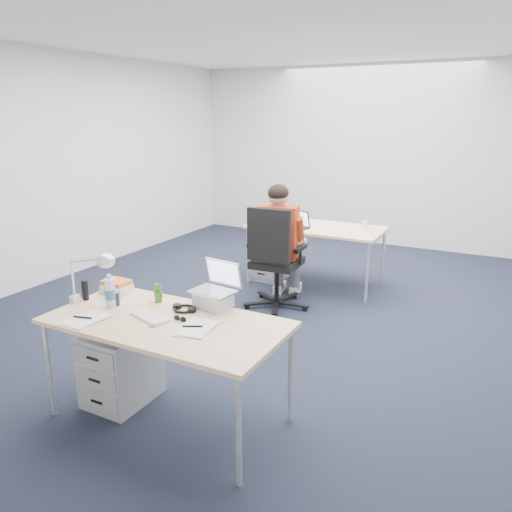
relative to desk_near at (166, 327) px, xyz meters
The scene contains 24 objects.
floor 2.15m from the desk_near, 94.61° to the left, with size 7.00×7.00×0.00m, color black.
room 2.29m from the desk_near, 94.61° to the left, with size 6.02×7.02×2.80m.
desk_near is the anchor object (origin of this frame).
desk_far 3.16m from the desk_near, 92.99° to the left, with size 1.60×0.80×0.73m.
office_chair 2.24m from the desk_near, 96.44° to the left, with size 0.76×0.76×1.13m.
seated_person 2.40m from the desk_near, 96.52° to the left, with size 0.48×0.77×1.33m.
drawer_pedestal_near 0.61m from the desk_near, behind, with size 0.40×0.50×0.55m, color #ADB0B3.
drawer_pedestal_far 3.24m from the desk_near, 103.72° to the left, with size 0.40×0.50×0.55m, color #ADB0B3.
silver_laptop 0.43m from the desk_near, 67.07° to the left, with size 0.30×0.23×0.31m, color silver, non-canonical shape.
wireless_keyboard 0.13m from the desk_near, behind, with size 0.30×0.12×0.02m, color white.
computer_mouse 0.11m from the desk_near, 96.02° to the right, with size 0.05×0.09×0.03m, color white.
headphones 0.21m from the desk_near, 88.90° to the left, with size 0.19×0.15×0.03m, color black, non-canonical shape.
can_koozie 0.50m from the desk_near, behind, with size 0.07×0.07×0.11m, color #152542.
water_bottle 0.52m from the desk_near, behind, with size 0.07×0.07×0.24m, color silver.
bear_figurine 0.38m from the desk_near, 135.83° to the left, with size 0.08×0.06×0.14m, color #1D6B1C, non-canonical shape.
book_stack 0.72m from the desk_near, 158.56° to the left, with size 0.21×0.16×0.10m, color silver.
cordless_phone 0.76m from the desk_near, behind, with size 0.04×0.02×0.15m, color black.
papers_left 0.54m from the desk_near, 153.08° to the right, with size 0.20×0.29×0.01m, color #F4D28D.
papers_right 0.25m from the desk_near, ahead, with size 0.19×0.28×0.01m, color #F4D28D.
sunglasses 0.11m from the desk_near, 25.14° to the left, with size 0.10×0.05×0.02m, color black, non-canonical shape.
desk_lamp 0.71m from the desk_near, behind, with size 0.38×0.14×0.43m, color silver, non-canonical shape.
dark_laptop 2.96m from the desk_near, 97.12° to the left, with size 0.30×0.29×0.22m, color black, non-canonical shape.
far_cup 3.33m from the desk_near, 83.24° to the left, with size 0.07×0.07×0.10m, color white.
far_papers 3.27m from the desk_near, 105.18° to the left, with size 0.19×0.28×0.01m, color white.
Camera 1 is at (2.11, -4.45, 2.03)m, focal length 35.00 mm.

